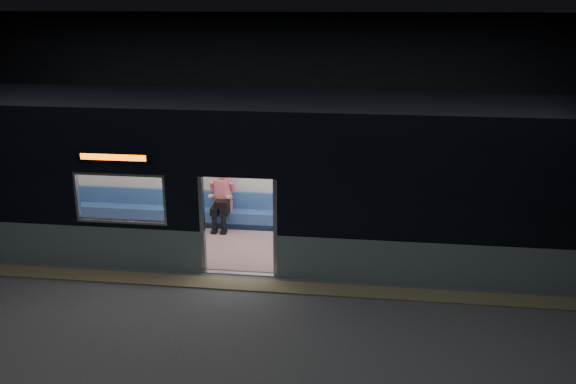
# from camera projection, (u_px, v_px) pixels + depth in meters

# --- Properties ---
(station_floor) EXTENTS (24.00, 14.00, 0.01)m
(station_floor) POSITION_uv_depth(u_px,v_px,m) (228.00, 298.00, 11.39)
(station_floor) COLOR #47494C
(station_floor) RESTS_ON ground
(station_envelope) EXTENTS (24.00, 14.00, 5.00)m
(station_envelope) POSITION_uv_depth(u_px,v_px,m) (222.00, 103.00, 10.28)
(station_envelope) COLOR black
(station_envelope) RESTS_ON station_floor
(tactile_strip) EXTENTS (22.80, 0.50, 0.03)m
(tactile_strip) POSITION_uv_depth(u_px,v_px,m) (235.00, 284.00, 11.90)
(tactile_strip) COLOR #8C7F59
(tactile_strip) RESTS_ON station_floor
(metro_car) EXTENTS (18.00, 3.04, 3.35)m
(metro_car) POSITION_uv_depth(u_px,v_px,m) (252.00, 167.00, 13.23)
(metro_car) COLOR gray
(metro_car) RESTS_ON station_floor
(passenger) EXTENTS (0.48, 0.78, 1.48)m
(passenger) POSITION_uv_depth(u_px,v_px,m) (222.00, 195.00, 14.60)
(passenger) COLOR black
(passenger) RESTS_ON metro_car
(handbag) EXTENTS (0.35, 0.31, 0.17)m
(handbag) POSITION_uv_depth(u_px,v_px,m) (222.00, 204.00, 14.39)
(handbag) COLOR black
(handbag) RESTS_ON passenger
(transit_map) EXTENTS (1.05, 0.03, 0.68)m
(transit_map) POSITION_uv_depth(u_px,v_px,m) (456.00, 174.00, 14.02)
(transit_map) COLOR white
(transit_map) RESTS_ON metro_car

